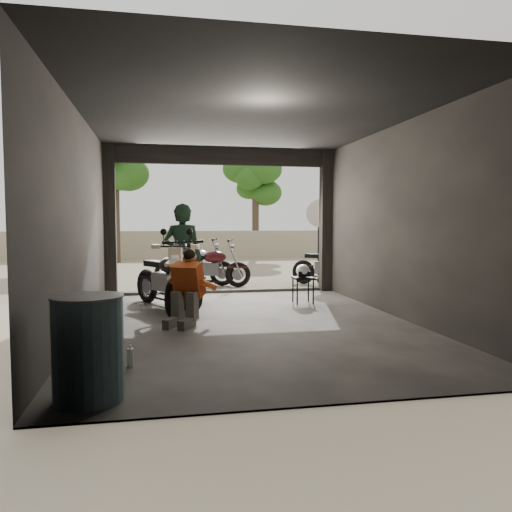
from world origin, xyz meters
name	(u,v)px	position (x,y,z in m)	size (l,w,h in m)	color
ground	(250,325)	(0.00, 0.00, 0.00)	(80.00, 80.00, 0.00)	#7A6D56
garage	(244,241)	(0.00, 0.55, 1.28)	(7.00, 7.13, 3.20)	#2D2B28
boundary_wall	(192,245)	(0.00, 14.00, 0.60)	(18.00, 0.30, 1.20)	gray
tree_left	(115,159)	(-3.00, 12.50, 3.99)	(2.20, 2.20, 5.60)	#382B1E
tree_right	(255,176)	(2.80, 14.00, 3.56)	(2.20, 2.20, 5.00)	#382B1E
main_bike	(186,277)	(-0.92, 1.40, 0.61)	(0.76, 1.84, 1.23)	#E9E3C5
left_bike	(167,274)	(-1.23, 1.80, 0.63)	(0.77, 1.88, 1.27)	black
outside_bike_a	(194,262)	(-0.52, 4.90, 0.59)	(0.72, 1.75, 1.18)	black
outside_bike_b	(210,263)	(-0.17, 4.57, 0.59)	(0.71, 1.73, 1.17)	#441013
outside_bike_c	(329,262)	(2.78, 4.29, 0.58)	(0.71, 1.72, 1.16)	black
rider	(183,257)	(-0.95, 1.61, 0.97)	(0.70, 0.46, 1.93)	black
mechanic	(185,290)	(-1.00, 0.06, 0.57)	(0.58, 0.79, 1.14)	#CE501B
stool	(303,281)	(1.36, 1.73, 0.46)	(0.38, 0.38, 0.53)	black
helmet	(303,271)	(1.35, 1.72, 0.65)	(0.26, 0.28, 0.25)	white
oil_drum	(88,350)	(-2.00, -3.00, 0.47)	(0.61, 0.61, 0.95)	#41636E
sign_post	(319,227)	(2.72, 4.87, 1.45)	(0.73, 0.08, 2.18)	black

